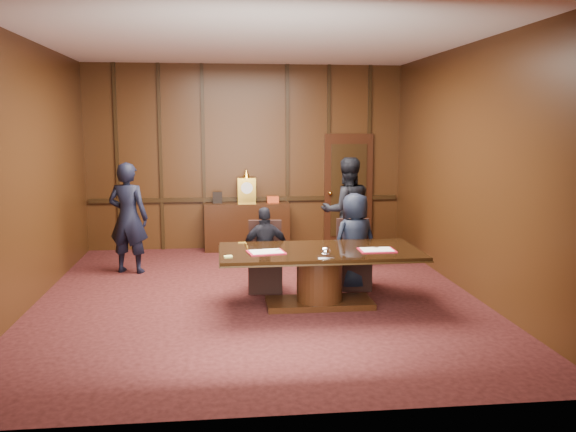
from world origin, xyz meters
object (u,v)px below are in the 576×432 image
object	(u,v)px
sideboard	(247,225)
witness_left	(128,218)
signatory_right	(355,241)
conference_table	(319,268)
signatory_left	(265,250)
witness_right	(347,211)

from	to	relation	value
sideboard	witness_left	xyz separation A→B (m)	(-1.97, -1.58, 0.41)
signatory_right	conference_table	bearing A→B (deg)	32.66
signatory_left	signatory_right	xyz separation A→B (m)	(1.30, 0.00, 0.09)
signatory_left	witness_left	world-z (taller)	witness_left
sideboard	signatory_left	bearing A→B (deg)	-87.51
witness_left	conference_table	bearing A→B (deg)	158.61
signatory_right	witness_left	world-z (taller)	witness_left
conference_table	witness_left	bearing A→B (deg)	141.67
sideboard	signatory_left	size ratio (longest dim) A/B	1.31
witness_left	witness_right	distance (m)	3.61
sideboard	signatory_left	distance (m)	2.97
signatory_right	witness_right	xyz separation A→B (m)	(0.20, 1.55, 0.21)
sideboard	witness_left	bearing A→B (deg)	-141.23
witness_right	witness_left	bearing A→B (deg)	-2.31
signatory_right	witness_right	size ratio (longest dim) A/B	0.77
sideboard	witness_right	xyz separation A→B (m)	(1.63, -1.41, 0.43)
sideboard	signatory_right	size ratio (longest dim) A/B	1.14
sideboard	signatory_right	world-z (taller)	sideboard
sideboard	witness_right	bearing A→B (deg)	-40.85
conference_table	witness_left	xyz separation A→B (m)	(-2.75, 2.18, 0.38)
conference_table	signatory_right	world-z (taller)	signatory_right
witness_right	conference_table	bearing A→B (deg)	64.97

